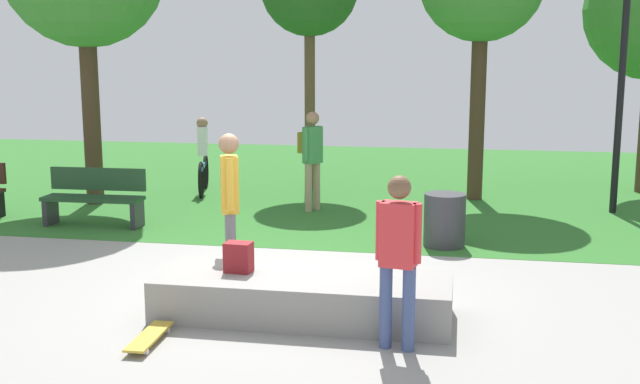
{
  "coord_description": "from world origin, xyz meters",
  "views": [
    {
      "loc": [
        2.12,
        -8.53,
        2.71
      ],
      "look_at": [
        0.56,
        -0.05,
        1.16
      ],
      "focal_mm": 43.19,
      "sensor_mm": 36.0,
      "label": 1
    }
  ],
  "objects_px": {
    "backpack_on_ledge": "(239,257)",
    "park_bench_near_path": "(95,196)",
    "trash_bin": "(445,220)",
    "skateboard_by_ledge": "(149,337)",
    "skater_watching": "(230,196)",
    "lamp_post": "(623,56)",
    "cyclist_on_bicycle": "(203,161)",
    "pedestrian_with_backpack": "(312,151)",
    "concrete_ledge": "(303,297)",
    "skater_performing_trick": "(398,250)"
  },
  "relations": [
    {
      "from": "lamp_post",
      "to": "trash_bin",
      "type": "bearing_deg",
      "value": -133.88
    },
    {
      "from": "skater_watching",
      "to": "skateboard_by_ledge",
      "type": "bearing_deg",
      "value": -95.94
    },
    {
      "from": "skater_performing_trick",
      "to": "trash_bin",
      "type": "xyz_separation_m",
      "value": [
        0.33,
        4.02,
        -0.57
      ]
    },
    {
      "from": "concrete_ledge",
      "to": "trash_bin",
      "type": "distance_m",
      "value": 3.6
    },
    {
      "from": "skater_watching",
      "to": "cyclist_on_bicycle",
      "type": "distance_m",
      "value": 6.35
    },
    {
      "from": "backpack_on_ledge",
      "to": "pedestrian_with_backpack",
      "type": "distance_m",
      "value": 5.46
    },
    {
      "from": "backpack_on_ledge",
      "to": "skateboard_by_ledge",
      "type": "xyz_separation_m",
      "value": [
        -0.59,
        -1.04,
        -0.53
      ]
    },
    {
      "from": "concrete_ledge",
      "to": "park_bench_near_path",
      "type": "bearing_deg",
      "value": 138.47
    },
    {
      "from": "skater_performing_trick",
      "to": "skater_watching",
      "type": "xyz_separation_m",
      "value": [
        -2.12,
        1.7,
        0.12
      ]
    },
    {
      "from": "skater_watching",
      "to": "trash_bin",
      "type": "distance_m",
      "value": 3.45
    },
    {
      "from": "skater_watching",
      "to": "park_bench_near_path",
      "type": "xyz_separation_m",
      "value": [
        -3.08,
        2.69,
        -0.59
      ]
    },
    {
      "from": "concrete_ledge",
      "to": "skateboard_by_ledge",
      "type": "xyz_separation_m",
      "value": [
        -1.29,
        -0.99,
        -0.15
      ]
    },
    {
      "from": "cyclist_on_bicycle",
      "to": "park_bench_near_path",
      "type": "bearing_deg",
      "value": -102.75
    },
    {
      "from": "skater_performing_trick",
      "to": "park_bench_near_path",
      "type": "bearing_deg",
      "value": 139.81
    },
    {
      "from": "skater_performing_trick",
      "to": "cyclist_on_bicycle",
      "type": "bearing_deg",
      "value": 120.59
    },
    {
      "from": "concrete_ledge",
      "to": "skateboard_by_ledge",
      "type": "relative_size",
      "value": 3.8
    },
    {
      "from": "park_bench_near_path",
      "to": "pedestrian_with_backpack",
      "type": "distance_m",
      "value": 3.7
    },
    {
      "from": "backpack_on_ledge",
      "to": "pedestrian_with_backpack",
      "type": "relative_size",
      "value": 0.18
    },
    {
      "from": "skateboard_by_ledge",
      "to": "lamp_post",
      "type": "relative_size",
      "value": 0.18
    },
    {
      "from": "backpack_on_ledge",
      "to": "concrete_ledge",
      "type": "bearing_deg",
      "value": -0.17
    },
    {
      "from": "cyclist_on_bicycle",
      "to": "pedestrian_with_backpack",
      "type": "bearing_deg",
      "value": -29.48
    },
    {
      "from": "park_bench_near_path",
      "to": "trash_bin",
      "type": "relative_size",
      "value": 2.11
    },
    {
      "from": "skater_watching",
      "to": "skateboard_by_ledge",
      "type": "distance_m",
      "value": 2.24
    },
    {
      "from": "skateboard_by_ledge",
      "to": "cyclist_on_bicycle",
      "type": "relative_size",
      "value": 0.45
    },
    {
      "from": "skater_performing_trick",
      "to": "lamp_post",
      "type": "bearing_deg",
      "value": 65.6
    },
    {
      "from": "backpack_on_ledge",
      "to": "park_bench_near_path",
      "type": "relative_size",
      "value": 0.2
    },
    {
      "from": "backpack_on_ledge",
      "to": "skater_watching",
      "type": "relative_size",
      "value": 0.18
    },
    {
      "from": "skater_watching",
      "to": "cyclist_on_bicycle",
      "type": "xyz_separation_m",
      "value": [
        -2.36,
        5.87,
        -0.43
      ]
    },
    {
      "from": "skateboard_by_ledge",
      "to": "park_bench_near_path",
      "type": "bearing_deg",
      "value": 121.57
    },
    {
      "from": "skater_watching",
      "to": "lamp_post",
      "type": "xyz_separation_m",
      "value": [
        5.27,
        5.25,
        1.61
      ]
    },
    {
      "from": "lamp_post",
      "to": "skater_performing_trick",
      "type": "bearing_deg",
      "value": -114.4
    },
    {
      "from": "backpack_on_ledge",
      "to": "cyclist_on_bicycle",
      "type": "distance_m",
      "value": 7.35
    },
    {
      "from": "skater_performing_trick",
      "to": "pedestrian_with_backpack",
      "type": "relative_size",
      "value": 0.94
    },
    {
      "from": "concrete_ledge",
      "to": "skater_performing_trick",
      "type": "distance_m",
      "value": 1.45
    },
    {
      "from": "skater_watching",
      "to": "lamp_post",
      "type": "relative_size",
      "value": 0.41
    },
    {
      "from": "trash_bin",
      "to": "cyclist_on_bicycle",
      "type": "distance_m",
      "value": 5.99
    },
    {
      "from": "cyclist_on_bicycle",
      "to": "skater_watching",
      "type": "bearing_deg",
      "value": -68.1
    },
    {
      "from": "backpack_on_ledge",
      "to": "park_bench_near_path",
      "type": "height_order",
      "value": "park_bench_near_path"
    },
    {
      "from": "backpack_on_ledge",
      "to": "skateboard_by_ledge",
      "type": "height_order",
      "value": "backpack_on_ledge"
    },
    {
      "from": "backpack_on_ledge",
      "to": "skater_watching",
      "type": "distance_m",
      "value": 1.12
    },
    {
      "from": "park_bench_near_path",
      "to": "lamp_post",
      "type": "bearing_deg",
      "value": 17.06
    },
    {
      "from": "skateboard_by_ledge",
      "to": "skater_performing_trick",
      "type": "bearing_deg",
      "value": 7.0
    },
    {
      "from": "trash_bin",
      "to": "skateboard_by_ledge",
      "type": "bearing_deg",
      "value": -121.69
    },
    {
      "from": "cyclist_on_bicycle",
      "to": "backpack_on_ledge",
      "type": "bearing_deg",
      "value": -68.12
    },
    {
      "from": "lamp_post",
      "to": "pedestrian_with_backpack",
      "type": "bearing_deg",
      "value": -171.52
    },
    {
      "from": "concrete_ledge",
      "to": "cyclist_on_bicycle",
      "type": "height_order",
      "value": "cyclist_on_bicycle"
    },
    {
      "from": "lamp_post",
      "to": "trash_bin",
      "type": "height_order",
      "value": "lamp_post"
    },
    {
      "from": "lamp_post",
      "to": "pedestrian_with_backpack",
      "type": "height_order",
      "value": "lamp_post"
    },
    {
      "from": "skateboard_by_ledge",
      "to": "pedestrian_with_backpack",
      "type": "distance_m",
      "value": 6.55
    },
    {
      "from": "skateboard_by_ledge",
      "to": "lamp_post",
      "type": "distance_m",
      "value": 9.45
    }
  ]
}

